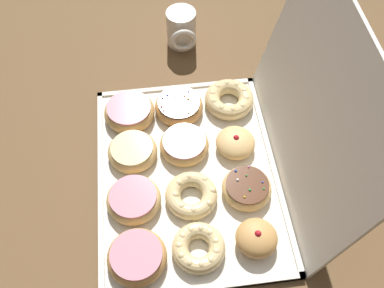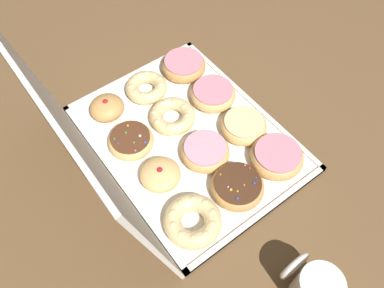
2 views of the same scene
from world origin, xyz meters
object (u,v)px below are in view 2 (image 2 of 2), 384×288
(pink_frosted_donut_0, at_px, (277,156))
(jelly_filled_donut_9, at_px, (160,174))
(glazed_ring_donut_1, at_px, (243,125))
(cruller_donut_6, at_px, (171,117))
(pink_frosted_donut_3, at_px, (184,65))
(pink_frosted_donut_2, at_px, (213,94))
(cruller_donut_7, at_px, (147,87))
(pink_frosted_donut_5, at_px, (205,151))
(cruller_donut_8, at_px, (193,221))
(sprinkle_donut_4, at_px, (237,187))
(sprinkle_donut_10, at_px, (131,141))
(jelly_filled_donut_11, at_px, (107,108))
(donut_box, at_px, (188,138))

(pink_frosted_donut_0, bearing_deg, jelly_filled_donut_9, 63.11)
(glazed_ring_donut_1, distance_m, cruller_donut_6, 0.18)
(pink_frosted_donut_3, bearing_deg, cruller_donut_6, 133.56)
(pink_frosted_donut_2, xyz_separation_m, cruller_donut_7, (0.12, 0.12, -0.00))
(pink_frosted_donut_5, relative_size, cruller_donut_8, 0.93)
(pink_frosted_donut_0, height_order, pink_frosted_donut_3, pink_frosted_donut_0)
(sprinkle_donut_4, bearing_deg, glazed_ring_donut_1, -46.10)
(pink_frosted_donut_3, bearing_deg, cruller_donut_7, 91.96)
(sprinkle_donut_4, bearing_deg, cruller_donut_7, -0.44)
(sprinkle_donut_4, xyz_separation_m, sprinkle_donut_10, (0.24, 0.12, -0.00))
(sprinkle_donut_10, bearing_deg, cruller_donut_6, -89.18)
(pink_frosted_donut_3, relative_size, cruller_donut_7, 1.10)
(cruller_donut_7, distance_m, sprinkle_donut_10, 0.17)
(pink_frosted_donut_0, xyz_separation_m, glazed_ring_donut_1, (0.11, 0.00, -0.00))
(glazed_ring_donut_1, distance_m, sprinkle_donut_10, 0.27)
(cruller_donut_7, xyz_separation_m, cruller_donut_8, (-0.37, 0.13, 0.00))
(pink_frosted_donut_2, xyz_separation_m, jelly_filled_donut_11, (0.12, 0.24, 0.00))
(cruller_donut_7, bearing_deg, cruller_donut_6, 177.07)
(pink_frosted_donut_3, xyz_separation_m, cruller_donut_6, (-0.12, 0.13, -0.00))
(pink_frosted_donut_5, relative_size, cruller_donut_6, 1.01)
(cruller_donut_7, bearing_deg, jelly_filled_donut_9, 153.27)
(jelly_filled_donut_9, bearing_deg, cruller_donut_7, -26.73)
(donut_box, distance_m, glazed_ring_donut_1, 0.14)
(sprinkle_donut_10, height_order, jelly_filled_donut_11, jelly_filled_donut_11)
(cruller_donut_8, bearing_deg, pink_frosted_donut_3, -33.85)
(pink_frosted_donut_2, distance_m, sprinkle_donut_4, 0.27)
(pink_frosted_donut_2, height_order, sprinkle_donut_4, sprinkle_donut_4)
(pink_frosted_donut_2, relative_size, jelly_filled_donut_9, 1.28)
(glazed_ring_donut_1, xyz_separation_m, jelly_filled_donut_11, (0.24, 0.24, 0.01))
(pink_frosted_donut_2, bearing_deg, donut_box, 115.68)
(cruller_donut_7, height_order, jelly_filled_donut_9, jelly_filled_donut_9)
(cruller_donut_6, xyz_separation_m, sprinkle_donut_10, (-0.00, 0.12, 0.00))
(donut_box, relative_size, cruller_donut_6, 4.63)
(pink_frosted_donut_3, relative_size, cruller_donut_8, 0.98)
(pink_frosted_donut_2, relative_size, pink_frosted_donut_5, 1.03)
(cruller_donut_6, bearing_deg, jelly_filled_donut_9, 136.55)
(pink_frosted_donut_5, height_order, cruller_donut_8, cruller_donut_8)
(cruller_donut_8, bearing_deg, jelly_filled_donut_9, -3.58)
(pink_frosted_donut_3, bearing_deg, pink_frosted_donut_5, 154.16)
(sprinkle_donut_4, height_order, jelly_filled_donut_9, jelly_filled_donut_9)
(jelly_filled_donut_9, bearing_deg, donut_box, -64.76)
(pink_frosted_donut_0, xyz_separation_m, jelly_filled_donut_9, (0.12, 0.24, 0.00))
(glazed_ring_donut_1, bearing_deg, pink_frosted_donut_2, -1.52)
(pink_frosted_donut_2, height_order, sprinkle_donut_10, sprinkle_donut_10)
(pink_frosted_donut_5, xyz_separation_m, jelly_filled_donut_11, (0.24, 0.12, 0.01))
(pink_frosted_donut_3, xyz_separation_m, pink_frosted_donut_5, (-0.25, 0.12, -0.00))
(cruller_donut_7, relative_size, cruller_donut_8, 0.88)
(glazed_ring_donut_1, distance_m, jelly_filled_donut_11, 0.34)
(cruller_donut_6, relative_size, cruller_donut_8, 0.93)
(cruller_donut_7, relative_size, jelly_filled_donut_9, 1.18)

